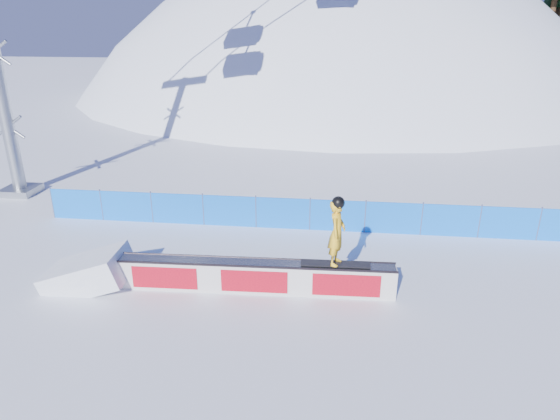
# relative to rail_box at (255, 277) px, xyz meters

# --- Properties ---
(ground) EXTENTS (160.00, 160.00, 0.00)m
(ground) POSITION_rel_rail_box_xyz_m (2.28, 0.08, -0.47)
(ground) COLOR white
(ground) RESTS_ON ground
(snow_hill) EXTENTS (64.00, 64.00, 64.00)m
(snow_hill) POSITION_rel_rail_box_xyz_m (2.28, 42.08, -18.47)
(snow_hill) COLOR white
(snow_hill) RESTS_ON ground
(safety_fence) EXTENTS (22.05, 0.05, 1.30)m
(safety_fence) POSITION_rel_rail_box_xyz_m (2.28, 4.58, 0.13)
(safety_fence) COLOR blue
(safety_fence) RESTS_ON ground
(rail_box) EXTENTS (7.92, 0.82, 0.95)m
(rail_box) POSITION_rel_rail_box_xyz_m (0.00, 0.00, 0.00)
(rail_box) COLOR silver
(rail_box) RESTS_ON ground
(snow_ramp) EXTENTS (2.54, 1.64, 1.55)m
(snow_ramp) POSITION_rel_rail_box_xyz_m (-4.94, -0.17, -0.47)
(snow_ramp) COLOR white
(snow_ramp) RESTS_ON ground
(snowboarder) EXTENTS (1.94, 0.77, 2.01)m
(snowboarder) POSITION_rel_rail_box_xyz_m (2.25, 0.08, 1.47)
(snowboarder) COLOR black
(snowboarder) RESTS_ON rail_box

